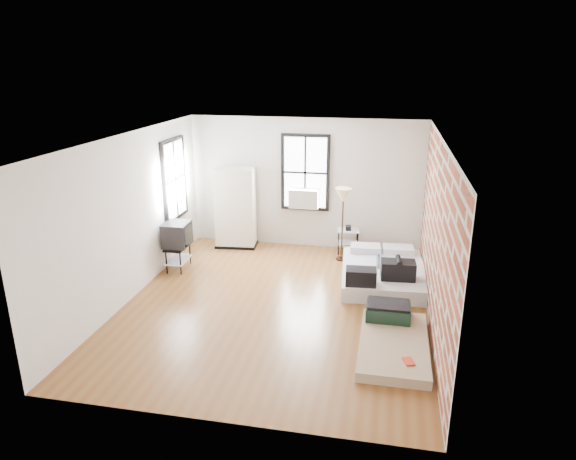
% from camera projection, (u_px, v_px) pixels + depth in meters
% --- Properties ---
extents(ground, '(6.00, 6.00, 0.00)m').
position_uv_depth(ground, '(276.00, 305.00, 8.64)').
color(ground, brown).
rests_on(ground, ground).
extents(room_shell, '(5.02, 6.02, 2.80)m').
position_uv_depth(room_shell, '(293.00, 200.00, 8.39)').
color(room_shell, silver).
rests_on(room_shell, ground).
extents(mattress_main, '(1.65, 2.15, 0.66)m').
position_uv_depth(mattress_main, '(383.00, 272.00, 9.51)').
color(mattress_main, silver).
rests_on(mattress_main, ground).
extents(mattress_bare, '(0.96, 1.82, 0.39)m').
position_uv_depth(mattress_bare, '(392.00, 336.00, 7.43)').
color(mattress_bare, tan).
rests_on(mattress_bare, ground).
extents(wardrobe, '(0.93, 0.59, 1.75)m').
position_uv_depth(wardrobe, '(235.00, 208.00, 11.11)').
color(wardrobe, black).
rests_on(wardrobe, ground).
extents(side_table, '(0.49, 0.41, 0.60)m').
position_uv_depth(side_table, '(348.00, 235.00, 10.87)').
color(side_table, black).
rests_on(side_table, ground).
extents(floor_lamp, '(0.32, 0.32, 1.51)m').
position_uv_depth(floor_lamp, '(343.00, 200.00, 10.19)').
color(floor_lamp, black).
rests_on(floor_lamp, ground).
extents(tv_stand, '(0.50, 0.69, 0.95)m').
position_uv_depth(tv_stand, '(177.00, 236.00, 9.94)').
color(tv_stand, black).
rests_on(tv_stand, ground).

